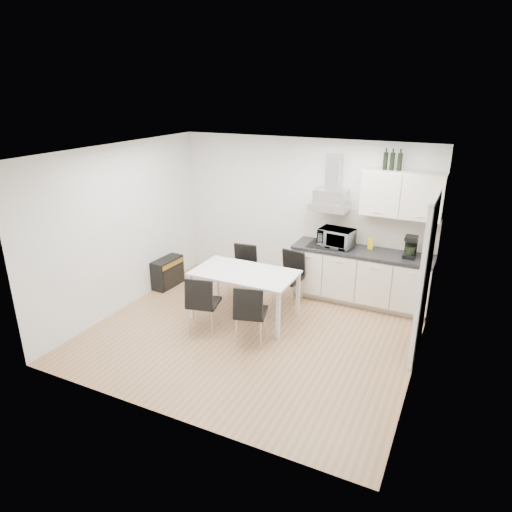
{
  "coord_description": "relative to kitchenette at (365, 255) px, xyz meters",
  "views": [
    {
      "loc": [
        2.6,
        -5.23,
        3.37
      ],
      "look_at": [
        -0.06,
        0.28,
        1.1
      ],
      "focal_mm": 32.0,
      "sensor_mm": 36.0,
      "label": 1
    }
  ],
  "objects": [
    {
      "name": "guitar_amp",
      "position": [
        -3.29,
        -0.87,
        -0.57
      ],
      "size": [
        0.3,
        0.64,
        0.52
      ],
      "rotation": [
        0.0,
        0.0,
        -0.06
      ],
      "color": "black",
      "rests_on": "ground"
    },
    {
      "name": "wall_right",
      "position": [
        1.06,
        -1.73,
        0.47
      ],
      "size": [
        0.1,
        4.0,
        2.6
      ],
      "primitive_type": "cube",
      "color": "white",
      "rests_on": "ground"
    },
    {
      "name": "doorway",
      "position": [
        1.02,
        -1.18,
        0.22
      ],
      "size": [
        0.08,
        1.04,
        2.1
      ],
      "primitive_type": "cube",
      "color": "white",
      "rests_on": "ground"
    },
    {
      "name": "wall_back",
      "position": [
        -1.19,
        0.27,
        0.47
      ],
      "size": [
        4.5,
        0.1,
        2.6
      ],
      "primitive_type": "cube",
      "color": "white",
      "rests_on": "ground"
    },
    {
      "name": "dining_table",
      "position": [
        -1.51,
        -1.31,
        -0.15
      ],
      "size": [
        1.55,
        0.89,
        0.75
      ],
      "rotation": [
        0.0,
        0.0,
        0.0
      ],
      "color": "white",
      "rests_on": "ground"
    },
    {
      "name": "ground",
      "position": [
        -1.19,
        -1.73,
        -0.83
      ],
      "size": [
        4.5,
        4.5,
        0.0
      ],
      "primitive_type": "plane",
      "color": "tan",
      "rests_on": "ground"
    },
    {
      "name": "wall_front",
      "position": [
        -1.19,
        -3.73,
        0.47
      ],
      "size": [
        4.5,
        0.1,
        2.6
      ],
      "primitive_type": "cube",
      "color": "white",
      "rests_on": "ground"
    },
    {
      "name": "kitchenette",
      "position": [
        0.0,
        0.0,
        0.0
      ],
      "size": [
        2.22,
        0.64,
        2.52
      ],
      "color": "beige",
      "rests_on": "ground"
    },
    {
      "name": "chair_near_left",
      "position": [
        -1.85,
        -1.95,
        -0.39
      ],
      "size": [
        0.54,
        0.59,
        0.88
      ],
      "primitive_type": null,
      "rotation": [
        0.0,
        0.0,
        0.23
      ],
      "color": "black",
      "rests_on": "ground"
    },
    {
      "name": "wall_left",
      "position": [
        -3.44,
        -1.73,
        0.47
      ],
      "size": [
        0.1,
        4.0,
        2.6
      ],
      "primitive_type": "cube",
      "color": "white",
      "rests_on": "ground"
    },
    {
      "name": "chair_near_right",
      "position": [
        -1.1,
        -1.93,
        -0.39
      ],
      "size": [
        0.56,
        0.6,
        0.88
      ],
      "primitive_type": null,
      "rotation": [
        0.0,
        0.0,
        0.27
      ],
      "color": "black",
      "rests_on": "ground"
    },
    {
      "name": "chair_far_right",
      "position": [
        -1.09,
        -0.61,
        -0.39
      ],
      "size": [
        0.5,
        0.55,
        0.88
      ],
      "primitive_type": null,
      "rotation": [
        0.0,
        0.0,
        3.01
      ],
      "color": "black",
      "rests_on": "ground"
    },
    {
      "name": "ceiling",
      "position": [
        -1.19,
        -1.73,
        1.77
      ],
      "size": [
        4.5,
        4.5,
        0.0
      ],
      "primitive_type": "plane",
      "color": "white",
      "rests_on": "wall_back"
    },
    {
      "name": "chair_far_left",
      "position": [
        -1.9,
        -0.67,
        -0.39
      ],
      "size": [
        0.49,
        0.54,
        0.88
      ],
      "primitive_type": null,
      "rotation": [
        0.0,
        0.0,
        3.25
      ],
      "color": "black",
      "rests_on": "ground"
    },
    {
      "name": "floor_speaker",
      "position": [
        -2.27,
        0.17,
        -0.7
      ],
      "size": [
        0.18,
        0.16,
        0.26
      ],
      "primitive_type": "cube",
      "rotation": [
        0.0,
        0.0,
        0.18
      ],
      "color": "black",
      "rests_on": "ground"
    }
  ]
}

